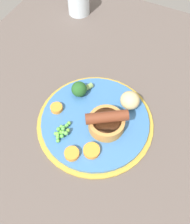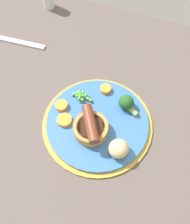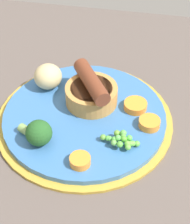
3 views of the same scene
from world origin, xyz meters
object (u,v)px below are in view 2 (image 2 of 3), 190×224
Objects in this scene: dinner_plate at (97,123)px; carrot_slice_5 at (105,89)px; fork at (17,42)px; carrot_slice_0 at (64,120)px; carrot_slice_3 at (61,106)px; potato_chunk_0 at (119,149)px; sausage_pudding at (91,128)px; broccoli_floret_near at (127,103)px; pea_pile at (81,96)px.

carrot_slice_5 reaches higher than dinner_plate.
carrot_slice_0 is at bearing 136.32° from fork.
carrot_slice_0 and carrot_slice_3 have the same top height.
potato_chunk_0 is at bearing 120.05° from carrot_slice_5.
sausage_pudding is at bearing 80.46° from dinner_plate.
carrot_slice_3 is 28.65cm from fork.
carrot_slice_5 is at bearing 3.60° from broccoli_floret_near.
carrot_slice_3 is at bearing -3.49° from dinner_plate.
pea_pile reaches higher than carrot_slice_0.
carrot_slice_5 is at bearing -28.84° from sausage_pudding.
potato_chunk_0 reaches higher than fork.
pea_pile is at bearing -129.37° from carrot_slice_3.
sausage_pudding reaches higher than carrot_slice_5.
potato_chunk_0 reaches higher than carrot_slice_5.
broccoli_floret_near is at bearing -127.82° from dinner_plate.
dinner_plate is 8.98cm from broccoli_floret_near.
sausage_pudding is at bearing 158.99° from carrot_slice_3.
carrot_slice_5 is at bearing -134.02° from carrot_slice_3.
carrot_slice_0 is at bearing 81.97° from pea_pile.
broccoli_floret_near is at bearing 159.18° from fork.
sausage_pudding is 10.13cm from pea_pile.
pea_pile is 1.48× the size of carrot_slice_0.
carrot_slice_3 is at bearing 35.92° from sausage_pudding.
carrot_slice_5 is 0.16× the size of fork.
pea_pile is (6.00, -8.08, -1.13)cm from sausage_pudding.
carrot_slice_0 reaches higher than fork.
potato_chunk_0 reaches higher than carrot_slice_0.
carrot_slice_0 is (14.96, -2.72, -1.49)cm from potato_chunk_0.
carrot_slice_3 is at bearing -54.41° from carrot_slice_0.
carrot_slice_0 is at bearing 55.27° from sausage_pudding.
sausage_pudding reaches higher than carrot_slice_3.
carrot_slice_5 is at bearing -81.38° from dinner_plate.
carrot_slice_3 is (3.60, 4.39, -0.36)cm from pea_pile.
pea_pile is 6.84cm from carrot_slice_5.
sausage_pudding is at bearing 142.61° from fork.
dinner_plate is 9.66cm from potato_chunk_0.
carrot_slice_5 is at bearing -137.89° from pea_pile.
dinner_plate is 5.11× the size of pea_pile.
dinner_plate is 8.27cm from carrot_slice_0.
potato_chunk_0 is 17.60cm from carrot_slice_5.
pea_pile is at bearing 3.53° from sausage_pudding.
potato_chunk_0 is 18.58cm from carrot_slice_3.
fork is at bearing -13.64° from carrot_slice_5.
potato_chunk_0 is 1.60× the size of carrot_slice_5.
sausage_pudding is at bearing -17.78° from potato_chunk_0.
broccoli_floret_near is (-5.26, -6.78, 2.65)cm from dinner_plate.
sausage_pudding reaches higher than dinner_plate.
dinner_plate is at bearing 142.47° from pea_pile.
sausage_pudding is 11.42cm from broccoli_floret_near.
potato_chunk_0 is (-2.07, 12.36, 0.25)cm from broccoli_floret_near.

